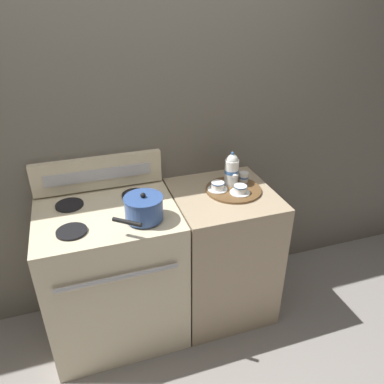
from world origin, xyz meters
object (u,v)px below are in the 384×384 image
Objects in this scene: stove at (114,274)px; creamer_jug at (244,177)px; serving_tray at (233,190)px; teapot at (232,169)px; teacup_left at (240,189)px; teacup_right at (218,186)px; saucepan at (144,208)px.

stove is 14.71× the size of creamer_jug.
serving_tray is 0.12m from teapot.
teacup_left is 0.14m from teacup_right.
serving_tray is (0.58, 0.15, -0.07)m from saucepan.
teapot reaches higher than teacup_left.
teacup_left is at bearing 8.59° from saucepan.
stove is at bearing -174.54° from creamer_jug.
creamer_jug is (0.10, 0.07, 0.04)m from serving_tray.
serving_tray is at bearing -144.69° from creamer_jug.
stove is 0.57m from saucepan.
teacup_right is at bearing 143.42° from teacup_left.
teacup_right is 0.20m from creamer_jug.
saucepan reaches higher than serving_tray.
creamer_jug is at bearing 14.43° from teacup_right.
teapot is at bearing -174.62° from creamer_jug.
teapot is (0.78, 0.07, 0.56)m from stove.
saucepan is at bearing -171.41° from teacup_left.
teapot is 0.11m from creamer_jug.
teacup_right is (-0.11, -0.04, -0.08)m from teapot.
teacup_left reaches higher than serving_tray.
teacup_left is (0.01, -0.06, 0.03)m from serving_tray.
creamer_jug is at bearing 35.31° from serving_tray.
teapot is at bearing 5.46° from stove.
saucepan is 4.89× the size of creamer_jug.
saucepan is at bearing -160.15° from teapot.
saucepan reaches higher than stove.
stove is 4.17× the size of teapot.
teacup_left is at bearing -122.65° from creamer_jug.
teacup_left is 1.98× the size of creamer_jug.
stove is at bearing 176.40° from teacup_left.
saucepan is 0.61m from serving_tray.
serving_tray is at bearing 14.64° from saucepan.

